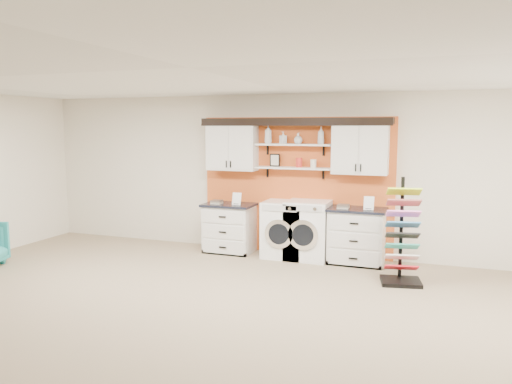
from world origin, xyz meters
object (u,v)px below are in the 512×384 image
at_px(sample_rack, 402,249).
at_px(dryer, 308,230).
at_px(base_cabinet_left, 230,228).
at_px(base_cabinet_right, 357,236).
at_px(washer, 285,229).

bearing_deg(sample_rack, dryer, 141.13).
xyz_separation_m(dryer, sample_rack, (1.58, -0.85, -0.00)).
bearing_deg(dryer, base_cabinet_left, 179.86).
xyz_separation_m(base_cabinet_right, sample_rack, (0.77, -0.85, 0.04)).
relative_size(base_cabinet_left, sample_rack, 0.59).
bearing_deg(dryer, sample_rack, -28.17).
distance_m(dryer, sample_rack, 1.79).
relative_size(base_cabinet_left, washer, 0.92).
bearing_deg(sample_rack, washer, 146.29).
relative_size(base_cabinet_right, washer, 0.97).
distance_m(washer, dryer, 0.41).
height_order(dryer, sample_rack, sample_rack).
bearing_deg(base_cabinet_right, base_cabinet_left, 180.00).
relative_size(washer, dryer, 0.97).
bearing_deg(base_cabinet_right, sample_rack, -48.01).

